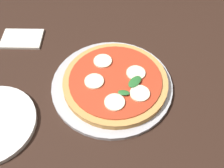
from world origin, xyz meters
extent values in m
cube|color=black|center=(0.00, 0.00, 0.75)|extent=(1.41, 0.98, 0.04)
cylinder|color=#B2B2B7|center=(0.02, 0.04, 0.78)|extent=(0.34, 0.34, 0.01)
cylinder|color=tan|center=(0.01, 0.05, 0.79)|extent=(0.29, 0.29, 0.02)
cylinder|color=#B7381E|center=(0.01, 0.05, 0.81)|extent=(0.25, 0.25, 0.00)
cylinder|color=beige|center=(0.06, 0.06, 0.81)|extent=(0.05, 0.05, 0.00)
cylinder|color=beige|center=(0.01, 0.12, 0.81)|extent=(0.05, 0.05, 0.00)
cylinder|color=beige|center=(-0.06, 0.09, 0.81)|extent=(0.05, 0.05, 0.00)
cylinder|color=beige|center=(-0.05, 0.03, 0.81)|extent=(0.05, 0.05, 0.00)
cylinder|color=beige|center=(0.04, -0.02, 0.81)|extent=(0.05, 0.05, 0.00)
ellipsoid|color=#286B2D|center=(-0.02, 0.10, 0.81)|extent=(0.03, 0.02, 0.00)
ellipsoid|color=#286B2D|center=(-0.05, 0.06, 0.81)|extent=(0.05, 0.05, 0.00)
cube|color=white|center=(0.31, -0.14, 0.78)|extent=(0.13, 0.09, 0.01)
camera|label=1|loc=(0.01, 0.50, 1.36)|focal=42.38mm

